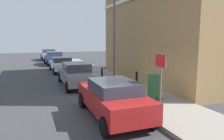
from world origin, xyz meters
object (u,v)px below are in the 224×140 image
(car_silver, at_px, (49,54))
(bollard_far_kerb, at_px, (102,76))
(bollard_near_cabinet, at_px, (137,80))
(car_red, at_px, (113,98))
(car_white, at_px, (62,64))
(utility_cabinet, at_px, (154,88))
(car_grey, at_px, (76,74))
(car_blue, at_px, (54,58))
(street_sign, at_px, (160,76))
(lamppost, at_px, (114,34))

(car_silver, height_order, bollard_far_kerb, car_silver)
(bollard_near_cabinet, bearing_deg, car_red, -131.49)
(car_white, bearing_deg, car_red, -179.83)
(utility_cabinet, bearing_deg, car_grey, 118.13)
(car_blue, height_order, bollard_near_cabinet, car_blue)
(car_red, height_order, car_blue, car_blue)
(car_blue, relative_size, bollard_near_cabinet, 4.19)
(car_red, bearing_deg, street_sign, -126.45)
(car_white, relative_size, bollard_far_kerb, 4.04)
(car_white, xyz_separation_m, utility_cabinet, (2.57, -11.19, -0.01))
(car_red, xyz_separation_m, utility_cabinet, (2.52, 1.04, -0.07))
(car_grey, distance_m, car_white, 6.32)
(street_sign, relative_size, lamppost, 0.40)
(car_white, bearing_deg, utility_cabinet, -167.15)
(street_sign, height_order, lamppost, lamppost)
(lamppost, bearing_deg, bollard_near_cabinet, -89.51)
(utility_cabinet, bearing_deg, lamppost, 89.18)
(car_grey, relative_size, car_white, 1.04)
(car_blue, xyz_separation_m, bollard_near_cabinet, (2.66, -15.15, -0.06))
(car_grey, distance_m, car_silver, 17.84)
(utility_cabinet, xyz_separation_m, street_sign, (-1.14, -2.10, 0.98))
(bollard_near_cabinet, bearing_deg, car_grey, 132.45)
(bollard_far_kerb, relative_size, street_sign, 0.45)
(car_silver, xyz_separation_m, bollard_far_kerb, (1.41, -18.85, -0.09))
(car_blue, distance_m, bollard_far_kerb, 13.26)
(car_silver, xyz_separation_m, bollard_near_cabinet, (2.75, -20.80, -0.09))
(utility_cabinet, height_order, bollard_far_kerb, utility_cabinet)
(car_grey, distance_m, lamppost, 3.70)
(car_red, bearing_deg, lamppost, -21.90)
(car_silver, relative_size, street_sign, 1.90)
(car_blue, height_order, bollard_far_kerb, car_blue)
(car_red, height_order, lamppost, lamppost)
(car_grey, bearing_deg, car_white, 0.65)
(bollard_far_kerb, bearing_deg, car_silver, 94.27)
(car_grey, height_order, bollard_near_cabinet, car_grey)
(bollard_far_kerb, bearing_deg, car_grey, 143.50)
(car_white, height_order, car_blue, car_blue)
(car_grey, relative_size, utility_cabinet, 3.82)
(car_grey, xyz_separation_m, car_silver, (-0.04, 17.84, 0.03))
(car_blue, xyz_separation_m, car_silver, (-0.09, 5.66, 0.02))
(car_grey, bearing_deg, lamppost, -83.86)
(car_grey, xyz_separation_m, bollard_near_cabinet, (2.71, -2.96, -0.06))
(car_red, relative_size, bollard_far_kerb, 4.05)
(car_red, relative_size, car_blue, 0.97)
(car_blue, distance_m, street_sign, 19.23)
(car_grey, relative_size, bollard_near_cabinet, 4.22)
(car_silver, distance_m, lamppost, 17.99)
(car_red, bearing_deg, car_blue, 1.03)
(car_red, distance_m, lamppost, 7.15)
(bollard_far_kerb, height_order, street_sign, street_sign)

